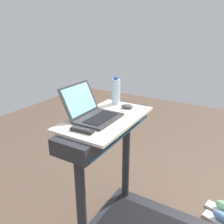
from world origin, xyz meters
name	(u,v)px	position (x,y,z in m)	size (l,w,h in m)	color
desk_board	(106,118)	(0.00, 0.70, 1.09)	(0.76, 0.43, 0.02)	beige
laptop	(92,112)	(-0.07, 0.77, 1.14)	(0.33, 0.34, 0.23)	#2D2D30
computer_mouse	(127,106)	(0.25, 0.66, 1.11)	(0.06, 0.10, 0.03)	#4C4C51
water_bottle	(116,91)	(0.31, 0.79, 1.21)	(0.07, 0.07, 0.23)	silver
tv_remote	(82,130)	(-0.29, 0.70, 1.11)	(0.06, 0.16, 0.02)	#232326
sneaker_left	(221,218)	(0.61, -0.16, 0.05)	(0.17, 0.28, 0.11)	white
sneaker_right	(223,207)	(0.77, -0.16, 0.05)	(0.15, 0.27, 0.11)	white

